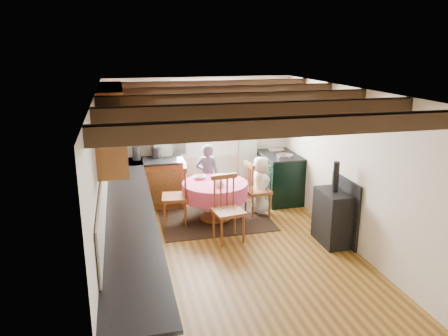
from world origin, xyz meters
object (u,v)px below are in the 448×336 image
object	(u,v)px
cast_iron_stove	(334,203)
child_right	(261,185)
cup	(218,184)
child_far	(207,175)
chair_left	(175,195)
aga_range	(279,177)
dining_table	(215,201)
chair_right	(258,189)
chair_near	(228,209)

from	to	relation	value
cast_iron_stove	child_right	world-z (taller)	cast_iron_stove
cup	child_far	bearing A→B (deg)	88.92
child_far	cup	distance (m)	0.95
chair_left	aga_range	distance (m)	2.28
chair_left	child_far	distance (m)	1.02
dining_table	aga_range	world-z (taller)	aga_range
aga_range	cup	world-z (taller)	aga_range
chair_right	cup	xyz separation A→B (m)	(-0.81, -0.29, 0.24)
chair_near	cup	bearing A→B (deg)	83.78
cast_iron_stove	child_far	bearing A→B (deg)	127.59
chair_right	child_far	size ratio (longest dim) A/B	0.81
child_far	child_right	world-z (taller)	child_far
aga_range	cast_iron_stove	size ratio (longest dim) A/B	0.79
chair_right	aga_range	size ratio (longest dim) A/B	0.96
dining_table	child_far	size ratio (longest dim) A/B	0.93
cast_iron_stove	chair_near	bearing A→B (deg)	163.87
child_far	aga_range	bearing A→B (deg)	-162.96
cast_iron_stove	cup	size ratio (longest dim) A/B	11.95
cup	child_right	bearing A→B (deg)	23.38
chair_left	chair_right	bearing A→B (deg)	99.75
dining_table	chair_right	xyz separation A→B (m)	(0.80, 0.04, 0.15)
dining_table	cup	xyz separation A→B (m)	(-0.01, -0.25, 0.39)
chair_right	cup	distance (m)	0.89
child_far	chair_right	bearing A→B (deg)	157.62
chair_left	child_right	distance (m)	1.60
chair_near	aga_range	xyz separation A→B (m)	(1.44, 1.57, -0.05)
chair_near	chair_left	world-z (taller)	chair_left
dining_table	aga_range	distance (m)	1.62
chair_near	chair_left	xyz separation A→B (m)	(-0.72, 0.86, 0.00)
chair_left	chair_right	world-z (taller)	chair_left
chair_left	aga_range	size ratio (longest dim) A/B	1.02
chair_left	child_right	size ratio (longest dim) A/B	1.00
chair_near	cup	world-z (taller)	chair_near
child_right	chair_left	bearing A→B (deg)	103.13
aga_range	child_far	xyz separation A→B (m)	(-1.45, 0.00, 0.13)
child_far	cup	size ratio (longest dim) A/B	11.11
chair_near	child_right	xyz separation A→B (m)	(0.86, 1.02, 0.00)
chair_left	child_far	size ratio (longest dim) A/B	0.87
dining_table	aga_range	size ratio (longest dim) A/B	1.10
chair_right	child_far	xyz separation A→B (m)	(-0.79, 0.65, 0.11)
child_right	cup	size ratio (longest dim) A/B	9.66
chair_near	child_right	world-z (taller)	child_right
aga_range	chair_near	bearing A→B (deg)	-132.51
chair_left	chair_right	xyz separation A→B (m)	(1.51, 0.06, -0.03)
aga_range	cast_iron_stove	xyz separation A→B (m)	(0.11, -2.02, 0.18)
chair_near	child_far	bearing A→B (deg)	81.75
dining_table	child_far	distance (m)	0.74
child_right	cup	bearing A→B (deg)	120.73
chair_left	aga_range	bearing A→B (deg)	115.53
chair_left	cast_iron_stove	distance (m)	2.63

